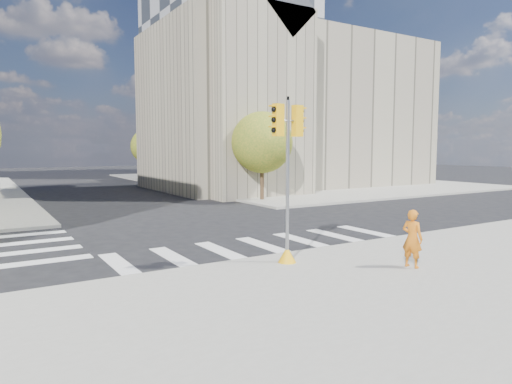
{
  "coord_description": "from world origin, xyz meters",
  "views": [
    {
      "loc": [
        -9.2,
        -16.42,
        3.66
      ],
      "look_at": [
        -0.72,
        -2.6,
        2.1
      ],
      "focal_mm": 32.0,
      "sensor_mm": 36.0,
      "label": 1
    }
  ],
  "objects_px": {
    "lamp_near": "(240,136)",
    "traffic_signal": "(287,193)",
    "lamp_far": "(172,139)",
    "photographer": "(412,238)"
  },
  "relations": [
    {
      "from": "lamp_near",
      "to": "traffic_signal",
      "type": "relative_size",
      "value": 1.61
    },
    {
      "from": "traffic_signal",
      "to": "lamp_near",
      "type": "bearing_deg",
      "value": 58.97
    },
    {
      "from": "lamp_far",
      "to": "lamp_near",
      "type": "bearing_deg",
      "value": -90.0
    },
    {
      "from": "traffic_signal",
      "to": "photographer",
      "type": "relative_size",
      "value": 2.92
    },
    {
      "from": "traffic_signal",
      "to": "photographer",
      "type": "distance_m",
      "value": 3.91
    },
    {
      "from": "lamp_far",
      "to": "photographer",
      "type": "distance_m",
      "value": 36.3
    },
    {
      "from": "lamp_near",
      "to": "traffic_signal",
      "type": "bearing_deg",
      "value": -115.56
    },
    {
      "from": "lamp_far",
      "to": "traffic_signal",
      "type": "height_order",
      "value": "lamp_far"
    },
    {
      "from": "lamp_near",
      "to": "photographer",
      "type": "distance_m",
      "value": 22.76
    },
    {
      "from": "photographer",
      "to": "lamp_far",
      "type": "bearing_deg",
      "value": -21.66
    }
  ]
}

